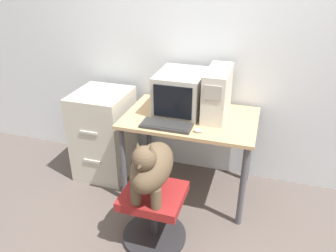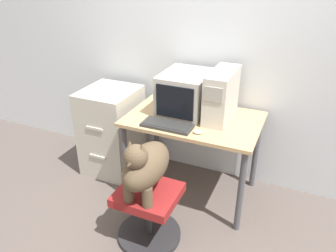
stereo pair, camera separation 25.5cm
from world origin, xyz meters
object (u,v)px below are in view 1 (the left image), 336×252
object	(u,v)px
crt_monitor	(181,92)
pc_tower	(217,93)
dog	(151,167)
office_chair	(154,214)
keyboard	(166,125)
filing_cabinet	(104,134)

from	to	relation	value
crt_monitor	pc_tower	world-z (taller)	pc_tower
crt_monitor	dog	bearing A→B (deg)	-88.90
office_chair	dog	size ratio (longest dim) A/B	0.97
office_chair	dog	xyz separation A→B (m)	(0.00, -0.03, 0.45)
office_chair	dog	bearing A→B (deg)	-90.00
crt_monitor	office_chair	bearing A→B (deg)	-88.86
dog	keyboard	bearing A→B (deg)	94.36
dog	filing_cabinet	bearing A→B (deg)	135.61
pc_tower	filing_cabinet	distance (m)	1.21
office_chair	filing_cabinet	distance (m)	1.08
pc_tower	dog	world-z (taller)	pc_tower
pc_tower	filing_cabinet	size ratio (longest dim) A/B	0.57
crt_monitor	pc_tower	distance (m)	0.32
crt_monitor	office_chair	xyz separation A→B (m)	(0.02, -0.77, -0.70)
crt_monitor	filing_cabinet	size ratio (longest dim) A/B	0.57
keyboard	office_chair	distance (m)	0.69
keyboard	crt_monitor	bearing A→B (deg)	86.73
keyboard	filing_cabinet	xyz separation A→B (m)	(-0.74, 0.30, -0.35)
crt_monitor	pc_tower	bearing A→B (deg)	-1.50
office_chair	filing_cabinet	xyz separation A→B (m)	(-0.77, 0.73, 0.19)
office_chair	filing_cabinet	size ratio (longest dim) A/B	0.57
office_chair	filing_cabinet	world-z (taller)	filing_cabinet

